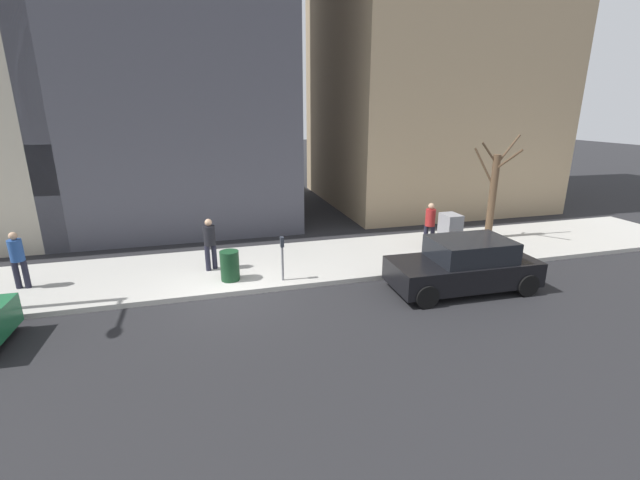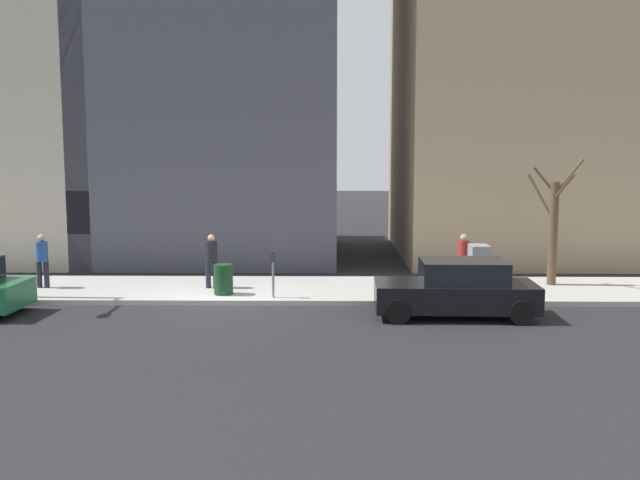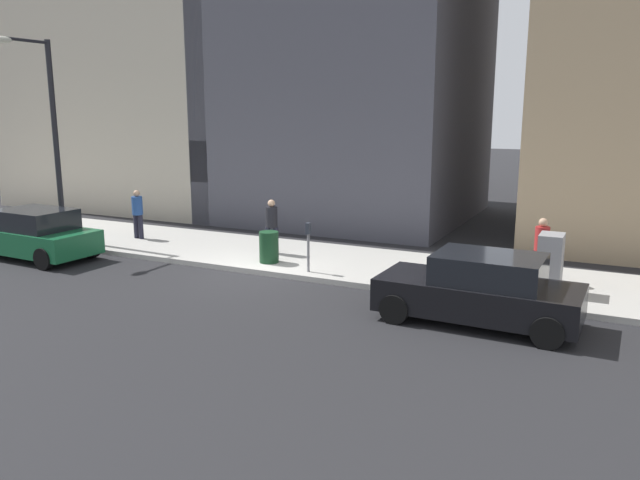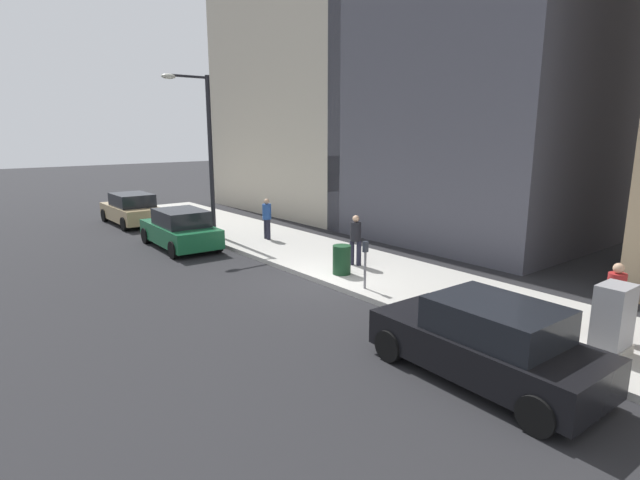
{
  "view_description": "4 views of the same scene",
  "coord_description": "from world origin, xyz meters",
  "px_view_note": "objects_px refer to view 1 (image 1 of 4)",
  "views": [
    {
      "loc": [
        -11.27,
        0.6,
        5.08
      ],
      "look_at": [
        -0.2,
        -2.48,
        1.52
      ],
      "focal_mm": 24.0,
      "sensor_mm": 36.0,
      "label": 1
    },
    {
      "loc": [
        -19.76,
        -3.13,
        4.34
      ],
      "look_at": [
        0.88,
        -2.86,
        1.78
      ],
      "focal_mm": 40.0,
      "sensor_mm": 36.0,
      "label": 2
    },
    {
      "loc": [
        -14.17,
        -9.03,
        4.49
      ],
      "look_at": [
        0.82,
        -1.69,
        0.98
      ],
      "focal_mm": 35.0,
      "sensor_mm": 36.0,
      "label": 3
    },
    {
      "loc": [
        -8.9,
        -11.19,
        4.47
      ],
      "look_at": [
        0.61,
        0.7,
        1.14
      ],
      "focal_mm": 28.0,
      "sensor_mm": 36.0,
      "label": 4
    }
  ],
  "objects_px": {
    "utility_box": "(450,234)",
    "bare_tree": "(493,193)",
    "parking_meter": "(282,254)",
    "pedestrian_near_meter": "(430,223)",
    "pedestrian_midblock": "(210,241)",
    "pedestrian_far_corner": "(17,257)",
    "parked_car_black": "(464,266)",
    "trash_bin": "(230,266)"
  },
  "relations": [
    {
      "from": "utility_box",
      "to": "bare_tree",
      "type": "relative_size",
      "value": 0.36
    },
    {
      "from": "parking_meter",
      "to": "utility_box",
      "type": "distance_m",
      "value": 6.15
    },
    {
      "from": "utility_box",
      "to": "pedestrian_near_meter",
      "type": "relative_size",
      "value": 0.86
    },
    {
      "from": "parking_meter",
      "to": "pedestrian_midblock",
      "type": "bearing_deg",
      "value": 53.54
    },
    {
      "from": "utility_box",
      "to": "pedestrian_near_meter",
      "type": "height_order",
      "value": "pedestrian_near_meter"
    },
    {
      "from": "utility_box",
      "to": "bare_tree",
      "type": "height_order",
      "value": "bare_tree"
    },
    {
      "from": "parking_meter",
      "to": "pedestrian_far_corner",
      "type": "height_order",
      "value": "pedestrian_far_corner"
    },
    {
      "from": "parked_car_black",
      "to": "trash_bin",
      "type": "relative_size",
      "value": 4.71
    },
    {
      "from": "utility_box",
      "to": "pedestrian_midblock",
      "type": "relative_size",
      "value": 0.86
    },
    {
      "from": "trash_bin",
      "to": "pedestrian_near_meter",
      "type": "height_order",
      "value": "pedestrian_near_meter"
    },
    {
      "from": "pedestrian_near_meter",
      "to": "parked_car_black",
      "type": "bearing_deg",
      "value": 96.47
    },
    {
      "from": "trash_bin",
      "to": "bare_tree",
      "type": "bearing_deg",
      "value": -80.56
    },
    {
      "from": "utility_box",
      "to": "pedestrian_midblock",
      "type": "bearing_deg",
      "value": 85.48
    },
    {
      "from": "parking_meter",
      "to": "utility_box",
      "type": "height_order",
      "value": "utility_box"
    },
    {
      "from": "bare_tree",
      "to": "pedestrian_midblock",
      "type": "relative_size",
      "value": 2.41
    },
    {
      "from": "pedestrian_near_meter",
      "to": "pedestrian_midblock",
      "type": "xyz_separation_m",
      "value": [
        -0.19,
        7.8,
        0.0
      ]
    },
    {
      "from": "trash_bin",
      "to": "pedestrian_far_corner",
      "type": "bearing_deg",
      "value": 80.31
    },
    {
      "from": "bare_tree",
      "to": "pedestrian_midblock",
      "type": "height_order",
      "value": "bare_tree"
    },
    {
      "from": "trash_bin",
      "to": "pedestrian_far_corner",
      "type": "distance_m",
      "value": 5.86
    },
    {
      "from": "trash_bin",
      "to": "pedestrian_far_corner",
      "type": "height_order",
      "value": "pedestrian_far_corner"
    },
    {
      "from": "pedestrian_near_meter",
      "to": "pedestrian_far_corner",
      "type": "bearing_deg",
      "value": 20.64
    },
    {
      "from": "bare_tree",
      "to": "pedestrian_far_corner",
      "type": "height_order",
      "value": "bare_tree"
    },
    {
      "from": "parked_car_black",
      "to": "parking_meter",
      "type": "bearing_deg",
      "value": 72.36
    },
    {
      "from": "parking_meter",
      "to": "utility_box",
      "type": "relative_size",
      "value": 0.94
    },
    {
      "from": "parking_meter",
      "to": "pedestrian_near_meter",
      "type": "bearing_deg",
      "value": -73.77
    },
    {
      "from": "parked_car_black",
      "to": "trash_bin",
      "type": "bearing_deg",
      "value": 72.92
    },
    {
      "from": "pedestrian_midblock",
      "to": "trash_bin",
      "type": "bearing_deg",
      "value": -94.44
    },
    {
      "from": "pedestrian_near_meter",
      "to": "pedestrian_midblock",
      "type": "distance_m",
      "value": 7.8
    },
    {
      "from": "bare_tree",
      "to": "pedestrian_far_corner",
      "type": "distance_m",
      "value": 15.97
    },
    {
      "from": "parked_car_black",
      "to": "utility_box",
      "type": "distance_m",
      "value": 2.8
    },
    {
      "from": "utility_box",
      "to": "pedestrian_far_corner",
      "type": "bearing_deg",
      "value": 87.5
    },
    {
      "from": "parked_car_black",
      "to": "utility_box",
      "type": "bearing_deg",
      "value": -21.76
    },
    {
      "from": "parking_meter",
      "to": "bare_tree",
      "type": "xyz_separation_m",
      "value": [
        2.14,
        -8.67,
        0.98
      ]
    },
    {
      "from": "parked_car_black",
      "to": "trash_bin",
      "type": "height_order",
      "value": "parked_car_black"
    },
    {
      "from": "parked_car_black",
      "to": "pedestrian_near_meter",
      "type": "height_order",
      "value": "pedestrian_near_meter"
    },
    {
      "from": "pedestrian_near_meter",
      "to": "pedestrian_midblock",
      "type": "bearing_deg",
      "value": 20.95
    },
    {
      "from": "parked_car_black",
      "to": "pedestrian_midblock",
      "type": "distance_m",
      "value": 7.72
    },
    {
      "from": "utility_box",
      "to": "bare_tree",
      "type": "xyz_separation_m",
      "value": [
        1.29,
        -2.58,
        1.11
      ]
    },
    {
      "from": "utility_box",
      "to": "pedestrian_far_corner",
      "type": "xyz_separation_m",
      "value": [
        0.58,
        13.35,
        0.24
      ]
    },
    {
      "from": "bare_tree",
      "to": "parking_meter",
      "type": "bearing_deg",
      "value": 103.88
    },
    {
      "from": "trash_bin",
      "to": "pedestrian_far_corner",
      "type": "xyz_separation_m",
      "value": [
        0.98,
        5.76,
        0.49
      ]
    },
    {
      "from": "parked_car_black",
      "to": "bare_tree",
      "type": "height_order",
      "value": "bare_tree"
    }
  ]
}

